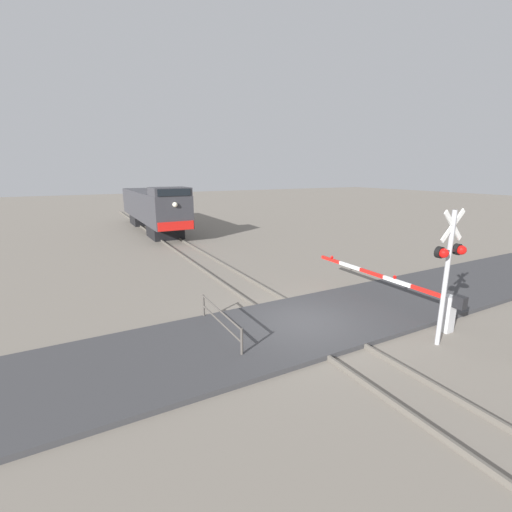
{
  "coord_description": "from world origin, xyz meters",
  "views": [
    {
      "loc": [
        -6.85,
        -9.14,
        5.28
      ],
      "look_at": [
        0.87,
        5.08,
        1.33
      ],
      "focal_mm": 24.47,
      "sensor_mm": 36.0,
      "label": 1
    }
  ],
  "objects_px": {
    "locomotive": "(153,207)",
    "guard_railing": "(220,319)",
    "crossing_signal": "(449,263)",
    "crossing_gate": "(421,297)"
  },
  "relations": [
    {
      "from": "locomotive",
      "to": "guard_railing",
      "type": "bearing_deg",
      "value": -97.33
    },
    {
      "from": "crossing_gate",
      "to": "crossing_signal",
      "type": "bearing_deg",
      "value": -125.48
    },
    {
      "from": "crossing_signal",
      "to": "crossing_gate",
      "type": "distance_m",
      "value": 2.57
    },
    {
      "from": "locomotive",
      "to": "guard_railing",
      "type": "xyz_separation_m",
      "value": [
        -2.88,
        -22.37,
        -1.46
      ]
    },
    {
      "from": "locomotive",
      "to": "crossing_gate",
      "type": "xyz_separation_m",
      "value": [
        3.97,
        -24.57,
        -1.22
      ]
    },
    {
      "from": "guard_railing",
      "to": "locomotive",
      "type": "bearing_deg",
      "value": 82.67
    },
    {
      "from": "crossing_signal",
      "to": "guard_railing",
      "type": "height_order",
      "value": "crossing_signal"
    },
    {
      "from": "locomotive",
      "to": "crossing_gate",
      "type": "height_order",
      "value": "locomotive"
    },
    {
      "from": "guard_railing",
      "to": "crossing_signal",
      "type": "bearing_deg",
      "value": -32.72
    },
    {
      "from": "locomotive",
      "to": "guard_railing",
      "type": "relative_size",
      "value": 4.75
    }
  ]
}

